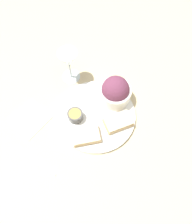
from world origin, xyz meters
TOP-DOWN VIEW (x-y plane):
  - ground_plane at (0.00, 0.00)m, footprint 4.00×4.00m
  - dinner_plate at (0.00, 0.00)m, footprint 0.29×0.29m
  - salad_bowl at (-0.09, -0.05)m, footprint 0.12×0.12m
  - sauce_ramekin at (0.08, -0.01)m, footprint 0.05×0.05m
  - cheese_toast_near at (-0.07, 0.06)m, footprint 0.10×0.07m
  - cheese_toast_far at (0.06, 0.08)m, footprint 0.10×0.07m
  - wine_glass at (0.05, -0.20)m, footprint 0.07×0.07m
  - napkin at (0.24, -0.06)m, footprint 0.17×0.17m
  - fork at (0.25, 0.10)m, footprint 0.12×0.14m

SIDE VIEW (x-z plane):
  - ground_plane at x=0.00m, z-range 0.00..0.00m
  - napkin at x=0.24m, z-range 0.00..0.01m
  - fork at x=0.25m, z-range 0.00..0.01m
  - dinner_plate at x=0.00m, z-range 0.00..0.01m
  - cheese_toast_near at x=-0.07m, z-range 0.01..0.04m
  - cheese_toast_far at x=0.06m, z-range 0.01..0.04m
  - sauce_ramekin at x=0.08m, z-range 0.02..0.05m
  - salad_bowl at x=-0.09m, z-range 0.00..0.11m
  - wine_glass at x=0.05m, z-range 0.03..0.17m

